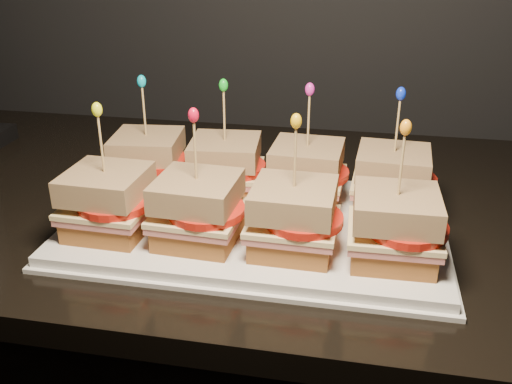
# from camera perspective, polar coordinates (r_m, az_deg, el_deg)

# --- Properties ---
(granite_slab) EXTENTS (2.32, 0.67, 0.03)m
(granite_slab) POSITION_cam_1_polar(r_m,az_deg,el_deg) (0.83, 14.39, -2.46)
(granite_slab) COLOR black
(granite_slab) RESTS_ON cabinet
(platter) EXTENTS (0.47, 0.29, 0.02)m
(platter) POSITION_cam_1_polar(r_m,az_deg,el_deg) (0.73, 0.00, -3.27)
(platter) COLOR white
(platter) RESTS_ON granite_slab
(platter_rim) EXTENTS (0.48, 0.30, 0.01)m
(platter_rim) POSITION_cam_1_polar(r_m,az_deg,el_deg) (0.74, 0.00, -3.68)
(platter_rim) COLOR white
(platter_rim) RESTS_ON granite_slab
(sandwich_0_bread_bot) EXTENTS (0.10, 0.10, 0.02)m
(sandwich_0_bread_bot) POSITION_cam_1_polar(r_m,az_deg,el_deg) (0.83, -10.57, 1.27)
(sandwich_0_bread_bot) COLOR brown
(sandwich_0_bread_bot) RESTS_ON platter
(sandwich_0_ham) EXTENTS (0.11, 0.11, 0.01)m
(sandwich_0_ham) POSITION_cam_1_polar(r_m,az_deg,el_deg) (0.82, -10.66, 2.32)
(sandwich_0_ham) COLOR #CD7168
(sandwich_0_ham) RESTS_ON sandwich_0_bread_bot
(sandwich_0_cheese) EXTENTS (0.11, 0.11, 0.01)m
(sandwich_0_cheese) POSITION_cam_1_polar(r_m,az_deg,el_deg) (0.82, -10.70, 2.77)
(sandwich_0_cheese) COLOR #FADF99
(sandwich_0_cheese) RESTS_ON sandwich_0_ham
(sandwich_0_tomato) EXTENTS (0.09, 0.09, 0.01)m
(sandwich_0_tomato) POSITION_cam_1_polar(r_m,az_deg,el_deg) (0.81, -10.09, 3.06)
(sandwich_0_tomato) COLOR red
(sandwich_0_tomato) RESTS_ON sandwich_0_cheese
(sandwich_0_bread_top) EXTENTS (0.10, 0.10, 0.03)m
(sandwich_0_bread_top) POSITION_cam_1_polar(r_m,az_deg,el_deg) (0.81, -10.85, 4.58)
(sandwich_0_bread_top) COLOR brown
(sandwich_0_bread_top) RESTS_ON sandwich_0_tomato
(sandwich_0_pick) EXTENTS (0.00, 0.00, 0.09)m
(sandwich_0_pick) POSITION_cam_1_polar(r_m,az_deg,el_deg) (0.79, -11.11, 7.66)
(sandwich_0_pick) COLOR tan
(sandwich_0_pick) RESTS_ON sandwich_0_bread_top
(sandwich_0_frill) EXTENTS (0.01, 0.01, 0.02)m
(sandwich_0_frill) POSITION_cam_1_polar(r_m,az_deg,el_deg) (0.78, -11.38, 10.81)
(sandwich_0_frill) COLOR #08A3BC
(sandwich_0_frill) RESTS_ON sandwich_0_pick
(sandwich_1_bread_bot) EXTENTS (0.10, 0.10, 0.02)m
(sandwich_1_bread_bot) POSITION_cam_1_polar(r_m,az_deg,el_deg) (0.79, -3.03, 0.68)
(sandwich_1_bread_bot) COLOR brown
(sandwich_1_bread_bot) RESTS_ON platter
(sandwich_1_ham) EXTENTS (0.11, 0.10, 0.01)m
(sandwich_1_ham) POSITION_cam_1_polar(r_m,az_deg,el_deg) (0.79, -3.06, 1.77)
(sandwich_1_ham) COLOR #CD7168
(sandwich_1_ham) RESTS_ON sandwich_1_bread_bot
(sandwich_1_cheese) EXTENTS (0.11, 0.11, 0.01)m
(sandwich_1_cheese) POSITION_cam_1_polar(r_m,az_deg,el_deg) (0.79, -3.07, 2.24)
(sandwich_1_cheese) COLOR #FADF99
(sandwich_1_cheese) RESTS_ON sandwich_1_ham
(sandwich_1_tomato) EXTENTS (0.09, 0.09, 0.01)m
(sandwich_1_tomato) POSITION_cam_1_polar(r_m,az_deg,el_deg) (0.77, -2.33, 2.53)
(sandwich_1_tomato) COLOR red
(sandwich_1_tomato) RESTS_ON sandwich_1_cheese
(sandwich_1_bread_top) EXTENTS (0.10, 0.10, 0.03)m
(sandwich_1_bread_top) POSITION_cam_1_polar(r_m,az_deg,el_deg) (0.78, -3.12, 4.12)
(sandwich_1_bread_top) COLOR brown
(sandwich_1_bread_top) RESTS_ON sandwich_1_tomato
(sandwich_1_pick) EXTENTS (0.00, 0.00, 0.09)m
(sandwich_1_pick) POSITION_cam_1_polar(r_m,az_deg,el_deg) (0.76, -3.19, 7.33)
(sandwich_1_pick) COLOR tan
(sandwich_1_pick) RESTS_ON sandwich_1_bread_top
(sandwich_1_frill) EXTENTS (0.01, 0.01, 0.02)m
(sandwich_1_frill) POSITION_cam_1_polar(r_m,az_deg,el_deg) (0.75, -3.28, 10.62)
(sandwich_1_frill) COLOR green
(sandwich_1_frill) RESTS_ON sandwich_1_pick
(sandwich_2_bread_bot) EXTENTS (0.09, 0.09, 0.02)m
(sandwich_2_bread_bot) POSITION_cam_1_polar(r_m,az_deg,el_deg) (0.78, 4.99, 0.05)
(sandwich_2_bread_bot) COLOR brown
(sandwich_2_bread_bot) RESTS_ON platter
(sandwich_2_ham) EXTENTS (0.10, 0.10, 0.01)m
(sandwich_2_ham) POSITION_cam_1_polar(r_m,az_deg,el_deg) (0.77, 5.04, 1.16)
(sandwich_2_ham) COLOR #CD7168
(sandwich_2_ham) RESTS_ON sandwich_2_bread_bot
(sandwich_2_cheese) EXTENTS (0.10, 0.10, 0.01)m
(sandwich_2_cheese) POSITION_cam_1_polar(r_m,az_deg,el_deg) (0.77, 5.05, 1.64)
(sandwich_2_cheese) COLOR #FADF99
(sandwich_2_cheese) RESTS_ON sandwich_2_ham
(sandwich_2_tomato) EXTENTS (0.09, 0.09, 0.01)m
(sandwich_2_tomato) POSITION_cam_1_polar(r_m,az_deg,el_deg) (0.76, 5.93, 1.92)
(sandwich_2_tomato) COLOR red
(sandwich_2_tomato) RESTS_ON sandwich_2_cheese
(sandwich_2_bread_top) EXTENTS (0.09, 0.09, 0.03)m
(sandwich_2_bread_top) POSITION_cam_1_polar(r_m,az_deg,el_deg) (0.76, 5.13, 3.55)
(sandwich_2_bread_top) COLOR brown
(sandwich_2_bread_top) RESTS_ON sandwich_2_tomato
(sandwich_2_pick) EXTENTS (0.00, 0.00, 0.09)m
(sandwich_2_pick) POSITION_cam_1_polar(r_m,az_deg,el_deg) (0.74, 5.26, 6.83)
(sandwich_2_pick) COLOR tan
(sandwich_2_pick) RESTS_ON sandwich_2_bread_top
(sandwich_2_frill) EXTENTS (0.01, 0.01, 0.02)m
(sandwich_2_frill) POSITION_cam_1_polar(r_m,az_deg,el_deg) (0.73, 5.40, 10.19)
(sandwich_2_frill) COLOR #D123A0
(sandwich_2_frill) RESTS_ON sandwich_2_pick
(sandwich_3_bread_bot) EXTENTS (0.09, 0.09, 0.02)m
(sandwich_3_bread_bot) POSITION_cam_1_polar(r_m,az_deg,el_deg) (0.78, 13.22, -0.60)
(sandwich_3_bread_bot) COLOR brown
(sandwich_3_bread_bot) RESTS_ON platter
(sandwich_3_ham) EXTENTS (0.10, 0.10, 0.01)m
(sandwich_3_ham) POSITION_cam_1_polar(r_m,az_deg,el_deg) (0.77, 13.33, 0.50)
(sandwich_3_ham) COLOR #CD7168
(sandwich_3_ham) RESTS_ON sandwich_3_bread_bot
(sandwich_3_cheese) EXTENTS (0.10, 0.10, 0.01)m
(sandwich_3_cheese) POSITION_cam_1_polar(r_m,az_deg,el_deg) (0.77, 13.38, 0.98)
(sandwich_3_cheese) COLOR #FADF99
(sandwich_3_cheese) RESTS_ON sandwich_3_ham
(sandwich_3_tomato) EXTENTS (0.09, 0.09, 0.01)m
(sandwich_3_tomato) POSITION_cam_1_polar(r_m,az_deg,el_deg) (0.76, 14.35, 1.25)
(sandwich_3_tomato) COLOR red
(sandwich_3_tomato) RESTS_ON sandwich_3_cheese
(sandwich_3_bread_top) EXTENTS (0.10, 0.10, 0.03)m
(sandwich_3_bread_top) POSITION_cam_1_polar(r_m,az_deg,el_deg) (0.76, 13.58, 2.89)
(sandwich_3_bread_top) COLOR brown
(sandwich_3_bread_top) RESTS_ON sandwich_3_tomato
(sandwich_3_pick) EXTENTS (0.00, 0.00, 0.09)m
(sandwich_3_pick) POSITION_cam_1_polar(r_m,az_deg,el_deg) (0.74, 13.93, 6.16)
(sandwich_3_pick) COLOR tan
(sandwich_3_pick) RESTS_ON sandwich_3_bread_top
(sandwich_3_frill) EXTENTS (0.01, 0.01, 0.02)m
(sandwich_3_frill) POSITION_cam_1_polar(r_m,az_deg,el_deg) (0.73, 14.29, 9.51)
(sandwich_3_frill) COLOR #102ED7
(sandwich_3_frill) RESTS_ON sandwich_3_pick
(sandwich_4_bread_bot) EXTENTS (0.09, 0.09, 0.02)m
(sandwich_4_bread_bot) POSITION_cam_1_polar(r_m,az_deg,el_deg) (0.72, -14.35, -2.93)
(sandwich_4_bread_bot) COLOR brown
(sandwich_4_bread_bot) RESTS_ON platter
(sandwich_4_ham) EXTENTS (0.10, 0.10, 0.01)m
(sandwich_4_ham) POSITION_cam_1_polar(r_m,az_deg,el_deg) (0.71, -14.49, -1.75)
(sandwich_4_ham) COLOR #CD7168
(sandwich_4_ham) RESTS_ON sandwich_4_bread_bot
(sandwich_4_cheese) EXTENTS (0.10, 0.10, 0.01)m
(sandwich_4_cheese) POSITION_cam_1_polar(r_m,az_deg,el_deg) (0.71, -14.55, -1.24)
(sandwich_4_cheese) COLOR #FADF99
(sandwich_4_cheese) RESTS_ON sandwich_4_ham
(sandwich_4_tomato) EXTENTS (0.09, 0.09, 0.01)m
(sandwich_4_tomato) POSITION_cam_1_polar(r_m,az_deg,el_deg) (0.69, -13.92, -0.98)
(sandwich_4_tomato) COLOR red
(sandwich_4_tomato) RESTS_ON sandwich_4_cheese
(sandwich_4_bread_top) EXTENTS (0.09, 0.09, 0.03)m
(sandwich_4_bread_top) POSITION_cam_1_polar(r_m,az_deg,el_deg) (0.69, -14.79, 0.80)
(sandwich_4_bread_top) COLOR brown
(sandwich_4_bread_top) RESTS_ON sandwich_4_tomato
(sandwich_4_pick) EXTENTS (0.00, 0.00, 0.09)m
(sandwich_4_pick) POSITION_cam_1_polar(r_m,az_deg,el_deg) (0.68, -15.20, 4.31)
(sandwich_4_pick) COLOR tan
(sandwich_4_pick) RESTS_ON sandwich_4_bread_top
(sandwich_4_frill) EXTENTS (0.01, 0.01, 0.02)m
(sandwich_4_frill) POSITION_cam_1_polar(r_m,az_deg,el_deg) (0.66, -15.62, 7.95)
(sandwich_4_frill) COLOR yellow
(sandwich_4_frill) RESTS_ON sandwich_4_pick
(sandwich_5_bread_bot) EXTENTS (0.09, 0.09, 0.02)m
(sandwich_5_bread_bot) POSITION_cam_1_polar(r_m,az_deg,el_deg) (0.68, -5.73, -3.84)
(sandwich_5_bread_bot) COLOR brown
(sandwich_5_bread_bot) RESTS_ON platter
(sandwich_5_ham) EXTENTS (0.10, 0.10, 0.01)m
(sandwich_5_ham) POSITION_cam_1_polar(r_m,az_deg,el_deg) (0.67, -5.79, -2.61)
(sandwich_5_ham) COLOR #CD7168
(sandwich_5_ham) RESTS_ON sandwich_5_bread_bot
(sandwich_5_cheese) EXTENTS (0.10, 0.10, 0.01)m
(sandwich_5_cheese) POSITION_cam_1_polar(r_m,az_deg,el_deg) (0.67, -5.82, -2.07)
(sandwich_5_cheese) COLOR #FADF99
(sandwich_5_cheese) RESTS_ON sandwich_5_ham
(sandwich_5_tomato) EXTENTS (0.09, 0.09, 0.01)m
(sandwich_5_tomato) POSITION_cam_1_polar(r_m,az_deg,el_deg) (0.66, -4.99, -1.81)
(sandwich_5_tomato) COLOR red
(sandwich_5_tomato) RESTS_ON sandwich_5_cheese
(sandwich_5_bread_top) EXTENTS (0.10, 0.10, 0.03)m
(sandwich_5_bread_top) POSITION_cam_1_polar(r_m,az_deg,el_deg) (0.66, -5.92, 0.07)
(sandwich_5_bread_top) COLOR brown
(sandwich_5_bread_top) RESTS_ON sandwich_5_tomato
(sandwich_5_pick) EXTENTS (0.00, 0.00, 0.09)m
(sandwich_5_pick) POSITION_cam_1_polar(r_m,az_deg,el_deg) (0.64, -6.09, 3.79)
(sandwich_5_pick) COLOR tan
(sandwich_5_pick) RESTS_ON sandwich_5_bread_top
(sandwich_5_frill) EXTENTS (0.01, 0.01, 0.02)m
(sandwich_5_frill) POSITION_cam_1_polar(r_m,az_deg,el_deg) (0.62, -6.28, 7.66)
(sandwich_5_frill) COLOR red
(sandwich_5_frill) RESTS_ON sandwich_5_pick
(sandwich_6_bread_bot) EXTENTS (0.09, 0.09, 0.02)m
(sandwich_6_bread_bot) POSITION_cam_1_polar(r_m,az_deg,el_deg) (0.66, 3.68, -4.73)
(sandwich_6_bread_bot) COLOR brown
(sandwich_6_bread_bot) RESTS_ON platter
(sandwich_6_ham) EXTENTS (0.10, 0.10, 0.01)m
(sandwich_6_ham) POSITION_cam_1_polar(r_m,az_deg,el_deg) (0.65, 3.72, -3.47)
(sandwich_6_ham) COLOR #CD7168
(sandwich_6_ham) RESTS_ON sandwich_6_bread_bot
(sandwich_6_cheese) EXTENTS (0.10, 0.10, 0.01)m
(sandwich_6_cheese) POSITION_cam_1_polar(r_m,az_deg,el_deg) (0.65, 3.73, -2.92)
(sandwich_6_cheese) COLOR #FADF99
(sandwich_6_cheese) RESTS_ON sandwich_6_ham
(sandwich_6_tomato) EXTENTS (0.09, 0.09, 0.01)m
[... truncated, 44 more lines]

